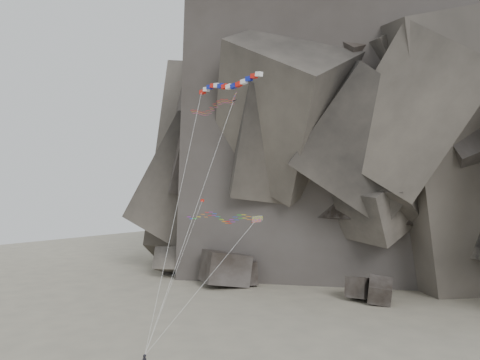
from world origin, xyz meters
The scene contains 7 objects.
ground centered at (0.00, 0.00, 0.00)m, with size 260.00×260.00×0.00m, color gray.
headland centered at (0.00, 70.00, 42.00)m, with size 110.00×70.00×84.00m, color #595249, non-canonical shape.
boulder_field centered at (-9.86, 33.92, 2.57)m, with size 83.52×16.01×8.98m.
delta_kite centered at (-4.90, 6.10, 30.69)m, with size 9.01×16.53×30.70m.
banner_kite centered at (3.23, -1.13, 31.42)m, with size 10.65×10.52×30.40m.
parafoil_kite centered at (-1.10, 2.95, 15.78)m, with size 13.41×13.22×14.58m.
pennant_kite centered at (-1.99, -1.52, 14.08)m, with size 1.20×10.95×16.29m.
Camera 1 is at (34.55, -45.61, 19.01)m, focal length 35.00 mm.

